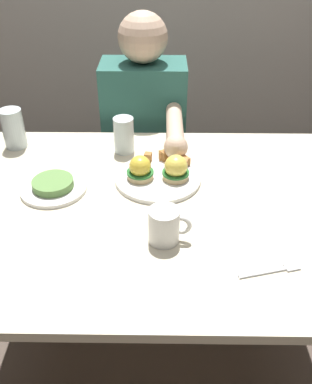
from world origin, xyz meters
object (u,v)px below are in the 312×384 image
at_px(diner_person, 145,136).
at_px(water_glass_far, 124,137).
at_px(eggs_benedict_plate, 159,173).
at_px(dining_table, 155,231).
at_px(side_plate, 53,186).
at_px(water_glass_near, 14,131).
at_px(coffee_mug, 165,225).
at_px(fork, 273,270).

bearing_deg(diner_person, water_glass_far, -101.62).
height_order(eggs_benedict_plate, water_glass_far, water_glass_far).
relative_size(dining_table, side_plate, 6.00).
distance_m(dining_table, diner_person, 0.60).
bearing_deg(eggs_benedict_plate, dining_table, -95.30).
bearing_deg(dining_table, eggs_benedict_plate, 84.70).
bearing_deg(water_glass_near, coffee_mug, -43.23).
bearing_deg(water_glass_far, side_plate, -129.11).
bearing_deg(dining_table, water_glass_far, 109.95).
relative_size(dining_table, eggs_benedict_plate, 4.44).
xyz_separation_m(eggs_benedict_plate, fork, (0.27, -0.39, -0.02)).
bearing_deg(side_plate, fork, -29.15).
xyz_separation_m(fork, side_plate, (-0.60, 0.33, 0.01)).
bearing_deg(dining_table, side_plate, 168.30).
bearing_deg(diner_person, dining_table, -85.10).
relative_size(coffee_mug, diner_person, 0.10).
bearing_deg(side_plate, eggs_benedict_plate, 10.37).
distance_m(water_glass_near, diner_person, 0.54).
height_order(coffee_mug, water_glass_far, water_glass_far).
xyz_separation_m(water_glass_far, side_plate, (-0.20, -0.24, -0.04)).
bearing_deg(water_glass_near, water_glass_far, -4.54).
bearing_deg(water_glass_far, eggs_benedict_plate, -56.32).
distance_m(side_plate, diner_person, 0.60).
xyz_separation_m(coffee_mug, water_glass_near, (-0.53, 0.50, 0.01)).
relative_size(coffee_mug, side_plate, 0.56).
xyz_separation_m(eggs_benedict_plate, coffee_mug, (0.02, -0.28, 0.02)).
distance_m(water_glass_far, diner_person, 0.33).
distance_m(eggs_benedict_plate, fork, 0.48).
bearing_deg(eggs_benedict_plate, fork, -54.93).
xyz_separation_m(coffee_mug, side_plate, (-0.34, 0.22, -0.04)).
bearing_deg(water_glass_near, diner_person, 30.18).
height_order(coffee_mug, diner_person, diner_person).
xyz_separation_m(eggs_benedict_plate, side_plate, (-0.32, -0.06, -0.01)).
height_order(dining_table, fork, fork).
height_order(fork, water_glass_near, water_glass_near).
bearing_deg(water_glass_near, fork, -37.60).
height_order(water_glass_near, water_glass_far, water_glass_near).
height_order(dining_table, eggs_benedict_plate, eggs_benedict_plate).
relative_size(dining_table, coffee_mug, 10.76).
height_order(eggs_benedict_plate, diner_person, diner_person).
height_order(dining_table, side_plate, side_plate).
bearing_deg(diner_person, coffee_mug, -84.06).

